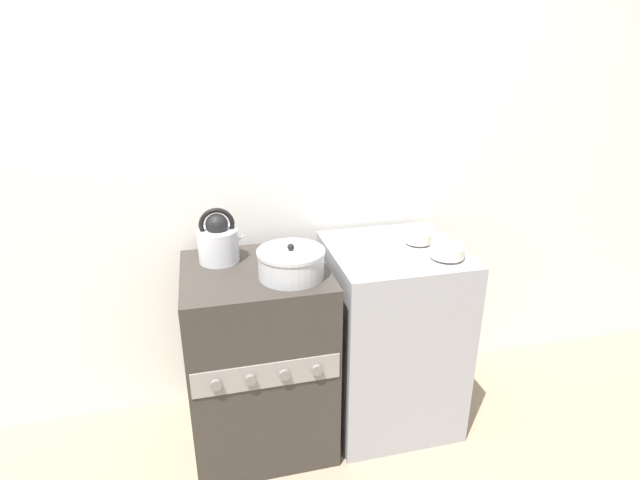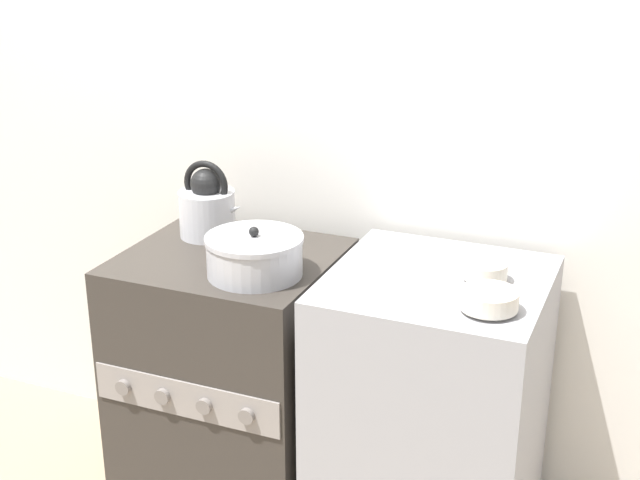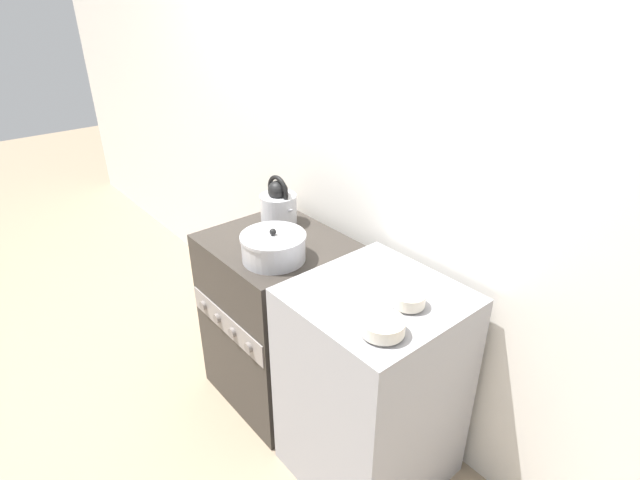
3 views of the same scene
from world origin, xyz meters
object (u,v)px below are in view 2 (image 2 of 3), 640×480
(cooking_pot, at_px, (255,255))
(kettle, at_px, (207,207))
(enamel_bowl, at_px, (489,300))
(stove, at_px, (234,385))
(small_ceramic_bowl, at_px, (485,271))

(cooking_pot, bearing_deg, kettle, 140.67)
(cooking_pot, relative_size, enamel_bowl, 1.89)
(stove, bearing_deg, kettle, 137.60)
(stove, xyz_separation_m, kettle, (-0.13, 0.12, 0.52))
(kettle, height_order, enamel_bowl, kettle)
(stove, relative_size, kettle, 3.61)
(cooking_pot, height_order, small_ceramic_bowl, cooking_pot)
(kettle, relative_size, enamel_bowl, 1.67)
(stove, xyz_separation_m, cooking_pot, (0.14, -0.10, 0.48))
(enamel_bowl, bearing_deg, stove, 170.01)
(cooking_pot, distance_m, enamel_bowl, 0.65)
(cooking_pot, bearing_deg, small_ceramic_bowl, 12.91)
(kettle, bearing_deg, stove, -42.40)
(stove, height_order, small_ceramic_bowl, small_ceramic_bowl)
(kettle, xyz_separation_m, small_ceramic_bowl, (0.87, -0.08, -0.04))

